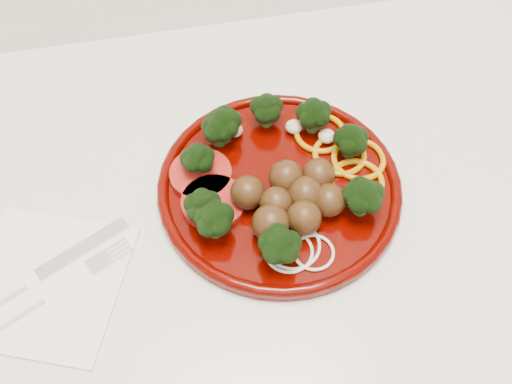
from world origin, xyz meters
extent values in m
cube|color=silver|center=(0.00, 1.70, 0.43)|extent=(2.40, 0.60, 0.87)
cube|color=silver|center=(0.00, 1.70, 0.89)|extent=(2.40, 0.60, 0.03)
cylinder|color=#3D0200|center=(0.06, 1.69, 0.91)|extent=(0.28, 0.28, 0.01)
torus|color=#3D0200|center=(0.06, 1.69, 0.91)|extent=(0.29, 0.29, 0.01)
sphere|color=#482A12|center=(0.02, 1.67, 0.93)|extent=(0.04, 0.04, 0.04)
sphere|color=#482A12|center=(0.04, 1.65, 0.93)|extent=(0.04, 0.04, 0.04)
sphere|color=#482A12|center=(0.03, 1.62, 0.93)|extent=(0.04, 0.04, 0.04)
sphere|color=#482A12|center=(0.06, 1.68, 0.93)|extent=(0.04, 0.04, 0.04)
sphere|color=#482A12|center=(0.10, 1.67, 0.93)|extent=(0.04, 0.04, 0.04)
sphere|color=#482A12|center=(0.10, 1.64, 0.93)|extent=(0.04, 0.04, 0.04)
sphere|color=#482A12|center=(0.08, 1.65, 0.93)|extent=(0.04, 0.04, 0.04)
sphere|color=#482A12|center=(0.07, 1.62, 0.93)|extent=(0.04, 0.04, 0.04)
torus|color=#BC7307|center=(0.14, 1.71, 0.92)|extent=(0.07, 0.07, 0.01)
torus|color=#BC7307|center=(0.15, 1.67, 0.92)|extent=(0.07, 0.07, 0.01)
torus|color=#BC7307|center=(0.12, 1.75, 0.92)|extent=(0.07, 0.07, 0.01)
torus|color=#BC7307|center=(0.16, 1.70, 0.92)|extent=(0.07, 0.07, 0.01)
cylinder|color=#720A07|center=(-0.03, 1.72, 0.92)|extent=(0.07, 0.07, 0.01)
cylinder|color=#720A07|center=(-0.02, 1.68, 0.92)|extent=(0.07, 0.07, 0.01)
torus|color=beige|center=(0.05, 1.60, 0.91)|extent=(0.05, 0.05, 0.00)
torus|color=beige|center=(0.07, 1.59, 0.91)|extent=(0.05, 0.05, 0.00)
torus|color=beige|center=(0.05, 1.60, 0.91)|extent=(0.06, 0.06, 0.00)
ellipsoid|color=#C6B793|center=(0.09, 1.76, 0.92)|extent=(0.02, 0.02, 0.01)
ellipsoid|color=#C6B793|center=(0.02, 1.77, 0.92)|extent=(0.02, 0.02, 0.01)
ellipsoid|color=#C6B793|center=(0.13, 1.74, 0.92)|extent=(0.02, 0.02, 0.01)
cube|color=white|center=(-0.21, 1.62, 0.90)|extent=(0.21, 0.21, 0.00)
cube|color=silver|center=(-0.17, 1.65, 0.91)|extent=(0.10, 0.06, 0.00)
cube|color=white|center=(-0.25, 1.58, 0.91)|extent=(0.07, 0.04, 0.01)
cube|color=silver|center=(-0.16, 1.63, 0.91)|extent=(0.03, 0.03, 0.00)
cube|color=silver|center=(-0.13, 1.63, 0.91)|extent=(0.03, 0.01, 0.00)
cube|color=silver|center=(-0.13, 1.64, 0.91)|extent=(0.03, 0.01, 0.00)
cube|color=silver|center=(-0.14, 1.64, 0.91)|extent=(0.03, 0.01, 0.00)
cube|color=silver|center=(-0.14, 1.65, 0.91)|extent=(0.03, 0.01, 0.00)
camera|label=1|loc=(-0.05, 1.31, 1.45)|focal=40.00mm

